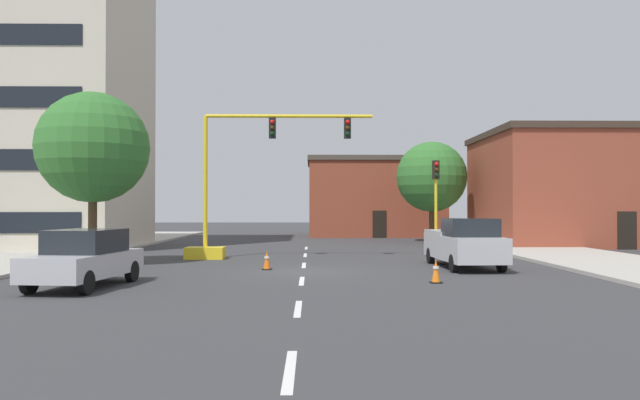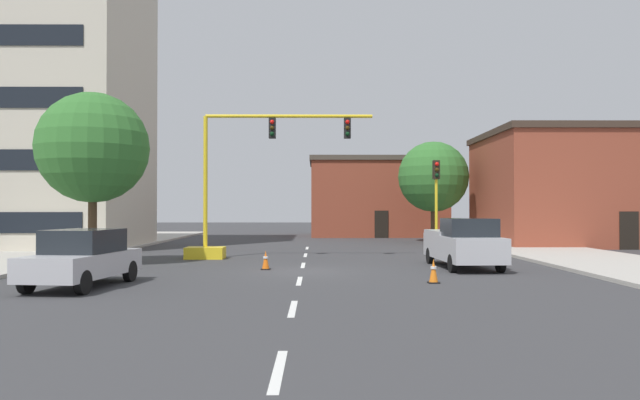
# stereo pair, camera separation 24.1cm
# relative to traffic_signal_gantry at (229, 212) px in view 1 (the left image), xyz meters

# --- Properties ---
(ground_plane) EXTENTS (160.00, 160.00, 0.00)m
(ground_plane) POSITION_rel_traffic_signal_gantry_xyz_m (3.59, -5.88, -2.23)
(ground_plane) COLOR #38383A
(sidewalk_left) EXTENTS (6.00, 56.00, 0.14)m
(sidewalk_left) POSITION_rel_traffic_signal_gantry_xyz_m (-9.47, 2.12, -2.16)
(sidewalk_left) COLOR #B2ADA3
(sidewalk_left) RESTS_ON ground_plane
(sidewalk_right) EXTENTS (6.00, 56.00, 0.14)m
(sidewalk_right) POSITION_rel_traffic_signal_gantry_xyz_m (16.64, 2.12, -2.16)
(sidewalk_right) COLOR #B2ADA3
(sidewalk_right) RESTS_ON ground_plane
(lane_stripe_seg_0) EXTENTS (0.16, 2.40, 0.01)m
(lane_stripe_seg_0) POSITION_rel_traffic_signal_gantry_xyz_m (3.59, -19.88, -2.22)
(lane_stripe_seg_0) COLOR silver
(lane_stripe_seg_0) RESTS_ON ground_plane
(lane_stripe_seg_1) EXTENTS (0.16, 2.40, 0.01)m
(lane_stripe_seg_1) POSITION_rel_traffic_signal_gantry_xyz_m (3.59, -14.38, -2.22)
(lane_stripe_seg_1) COLOR silver
(lane_stripe_seg_1) RESTS_ON ground_plane
(lane_stripe_seg_2) EXTENTS (0.16, 2.40, 0.01)m
(lane_stripe_seg_2) POSITION_rel_traffic_signal_gantry_xyz_m (3.59, -8.88, -2.22)
(lane_stripe_seg_2) COLOR silver
(lane_stripe_seg_2) RESTS_ON ground_plane
(lane_stripe_seg_3) EXTENTS (0.16, 2.40, 0.01)m
(lane_stripe_seg_3) POSITION_rel_traffic_signal_gantry_xyz_m (3.59, -3.38, -2.22)
(lane_stripe_seg_3) COLOR silver
(lane_stripe_seg_3) RESTS_ON ground_plane
(lane_stripe_seg_4) EXTENTS (0.16, 2.40, 0.01)m
(lane_stripe_seg_4) POSITION_rel_traffic_signal_gantry_xyz_m (3.59, 2.12, -2.22)
(lane_stripe_seg_4) COLOR silver
(lane_stripe_seg_4) RESTS_ON ground_plane
(lane_stripe_seg_5) EXTENTS (0.16, 2.40, 0.01)m
(lane_stripe_seg_5) POSITION_rel_traffic_signal_gantry_xyz_m (3.59, 7.62, -2.22)
(lane_stripe_seg_5) COLOR silver
(lane_stripe_seg_5) RESTS_ON ground_plane
(building_tall_left) EXTENTS (13.88, 10.59, 23.19)m
(building_tall_left) POSITION_rel_traffic_signal_gantry_xyz_m (-13.58, 8.09, 9.38)
(building_tall_left) COLOR beige
(building_tall_left) RESTS_ON ground_plane
(building_brick_center) EXTENTS (11.55, 8.81, 6.68)m
(building_brick_center) POSITION_rel_traffic_signal_gantry_xyz_m (9.36, 24.29, 1.12)
(building_brick_center) COLOR brown
(building_brick_center) RESTS_ON ground_plane
(building_row_right) EXTENTS (13.51, 10.59, 7.43)m
(building_row_right) POSITION_rel_traffic_signal_gantry_xyz_m (22.11, 11.26, 1.50)
(building_row_right) COLOR brown
(building_row_right) RESTS_ON ground_plane
(traffic_signal_gantry) EXTENTS (8.81, 1.20, 6.83)m
(traffic_signal_gantry) POSITION_rel_traffic_signal_gantry_xyz_m (0.00, 0.00, 0.00)
(traffic_signal_gantry) COLOR yellow
(traffic_signal_gantry) RESTS_ON ground_plane
(traffic_light_pole_right) EXTENTS (0.32, 0.47, 4.80)m
(traffic_light_pole_right) POSITION_rel_traffic_signal_gantry_xyz_m (10.19, 1.86, 1.30)
(traffic_light_pole_right) COLOR yellow
(traffic_light_pole_right) RESTS_ON ground_plane
(tree_left_near) EXTENTS (4.64, 4.64, 7.25)m
(tree_left_near) POSITION_rel_traffic_signal_gantry_xyz_m (-5.26, -3.20, 2.69)
(tree_left_near) COLOR #4C3823
(tree_left_near) RESTS_ON ground_plane
(tree_right_far) EXTENTS (4.98, 4.98, 7.11)m
(tree_right_far) POSITION_rel_traffic_signal_gantry_xyz_m (12.42, 14.27, 2.39)
(tree_right_far) COLOR #4C3823
(tree_right_far) RESTS_ON ground_plane
(pickup_truck_silver) EXTENTS (2.21, 5.48, 1.99)m
(pickup_truck_silver) POSITION_rel_traffic_signal_gantry_xyz_m (10.01, -4.51, -1.25)
(pickup_truck_silver) COLOR #BCBCC1
(pickup_truck_silver) RESTS_ON ground_plane
(sedan_silver_near_left) EXTENTS (2.37, 4.69, 1.74)m
(sedan_silver_near_left) POSITION_rel_traffic_signal_gantry_xyz_m (-2.91, -10.39, -1.34)
(sedan_silver_near_left) COLOR #B7B7BC
(sedan_silver_near_left) RESTS_ON ground_plane
(traffic_cone_roadside_a) EXTENTS (0.36, 0.36, 0.77)m
(traffic_cone_roadside_a) POSITION_rel_traffic_signal_gantry_xyz_m (7.86, -9.49, -1.85)
(traffic_cone_roadside_a) COLOR black
(traffic_cone_roadside_a) RESTS_ON ground_plane
(traffic_cone_roadside_b) EXTENTS (0.36, 0.36, 0.74)m
(traffic_cone_roadside_b) POSITION_rel_traffic_signal_gantry_xyz_m (2.17, -5.16, -1.87)
(traffic_cone_roadside_b) COLOR black
(traffic_cone_roadside_b) RESTS_ON ground_plane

